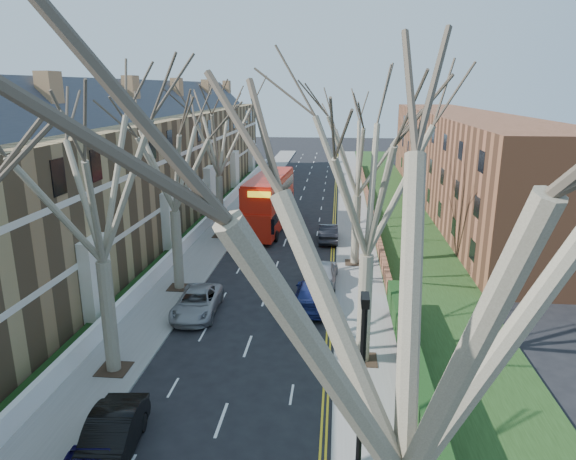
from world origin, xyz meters
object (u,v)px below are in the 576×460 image
(car_left_mid, at_px, (111,438))
(car_right_near, at_px, (313,294))
(double_decker_bus, at_px, (269,204))
(lamp_post, at_px, (359,438))

(car_left_mid, xyz_separation_m, car_right_near, (6.38, 13.67, -0.00))
(double_decker_bus, bearing_deg, car_left_mid, 91.00)
(car_right_near, bearing_deg, car_left_mid, 66.41)
(double_decker_bus, distance_m, car_right_near, 17.57)
(car_left_mid, bearing_deg, lamp_post, -32.16)
(lamp_post, relative_size, double_decker_bus, 0.68)
(car_left_mid, distance_m, car_right_near, 15.09)
(double_decker_bus, bearing_deg, lamp_post, 105.09)
(double_decker_bus, height_order, car_left_mid, double_decker_bus)
(lamp_post, relative_size, car_right_near, 1.54)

